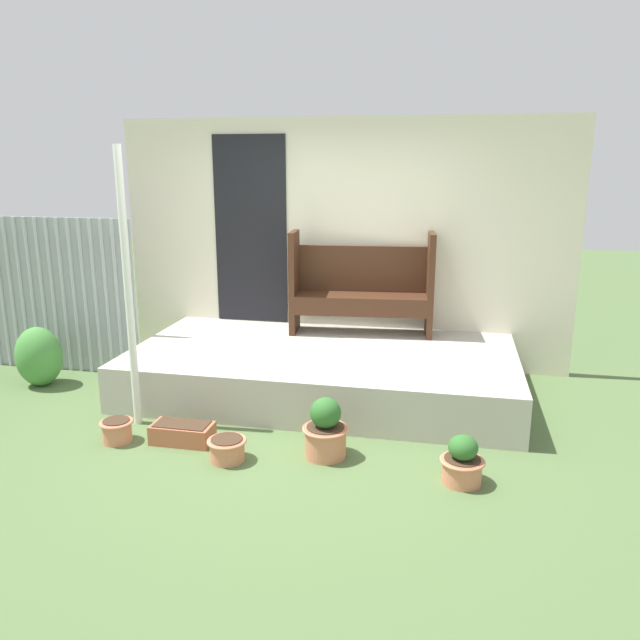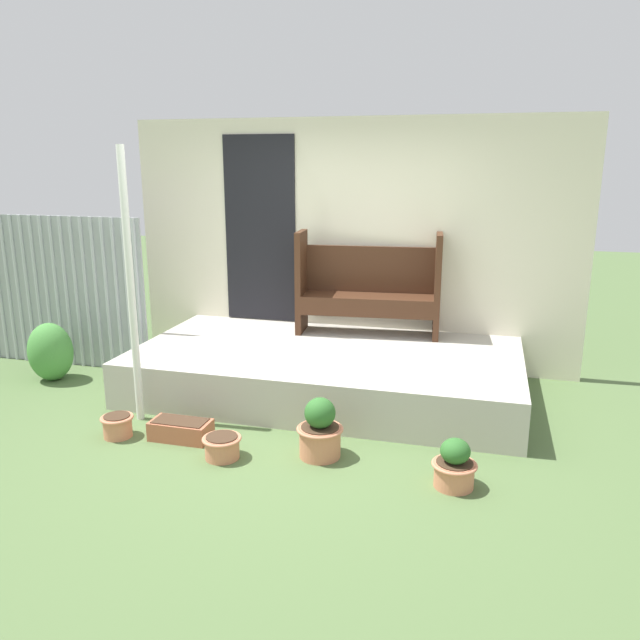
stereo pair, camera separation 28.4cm
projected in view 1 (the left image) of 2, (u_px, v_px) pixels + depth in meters
ground_plane at (284, 431)px, 5.15m from camera, size 24.00×24.00×0.00m
porch_slab at (323, 371)px, 5.96m from camera, size 3.60×1.88×0.43m
house_wall at (338, 244)px, 6.61m from camera, size 4.80×0.08×2.60m
fence_corrugated at (28, 294)px, 6.54m from camera, size 2.44×0.05×1.61m
support_post at (128, 291)px, 5.02m from camera, size 0.06×0.06×2.29m
bench at (361, 284)px, 6.39m from camera, size 1.48×0.53×1.05m
flower_pot_left at (117, 430)px, 4.93m from camera, size 0.26×0.26×0.18m
flower_pot_middle at (227, 448)px, 4.62m from camera, size 0.30×0.30×0.18m
flower_pot_right at (325, 431)px, 4.66m from camera, size 0.35×0.35×0.47m
flower_pot_far_right at (462, 462)px, 4.28m from camera, size 0.31×0.31×0.35m
planter_box_rect at (182, 433)px, 4.92m from camera, size 0.48×0.24×0.16m
shrub_by_fence at (39, 356)px, 6.13m from camera, size 0.45×0.41×0.59m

